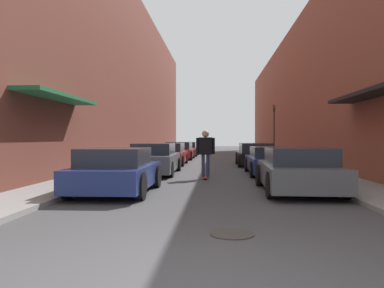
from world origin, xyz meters
TOP-DOWN VIEW (x-y plane):
  - ground at (0.00, 18.83)m, footprint 103.55×103.55m
  - curb_strip_left at (-4.46, 23.53)m, footprint 1.80×47.07m
  - curb_strip_right at (4.46, 23.53)m, footprint 1.80×47.07m
  - building_row_left at (-7.36, 23.53)m, footprint 4.90×47.07m
  - building_row_right at (7.36, 23.53)m, footprint 4.90×47.07m
  - parked_car_left_0 at (-2.55, 6.43)m, footprint 2.06×3.95m
  - parked_car_left_1 at (-2.41, 12.07)m, footprint 1.92×4.79m
  - parked_car_left_2 at (-2.53, 17.65)m, footprint 1.99×4.27m
  - parked_car_left_3 at (-2.48, 23.43)m, footprint 2.05×4.52m
  - parked_car_left_4 at (-2.40, 28.67)m, footprint 1.98×4.32m
  - parked_car_left_5 at (-2.47, 33.78)m, footprint 1.92×4.74m
  - parked_car_right_0 at (2.57, 6.96)m, footprint 2.08×4.26m
  - parked_car_right_1 at (2.56, 12.07)m, footprint 2.03×4.44m
  - parked_car_right_2 at (2.40, 17.30)m, footprint 2.04×4.15m
  - skateboarder at (-0.17, 10.23)m, footprint 0.71×0.78m
  - manhole_cover at (0.51, 2.11)m, footprint 0.70×0.70m
  - traffic_light at (4.35, 23.37)m, footprint 0.16×0.22m

SIDE VIEW (x-z plane):
  - ground at x=0.00m, z-range 0.00..0.00m
  - manhole_cover at x=0.51m, z-range 0.00..0.02m
  - curb_strip_left at x=-4.46m, z-range 0.00..0.12m
  - curb_strip_right at x=4.46m, z-range 0.00..0.12m
  - parked_car_left_5 at x=-2.47m, z-range -0.01..1.15m
  - parked_car_right_1 at x=2.56m, z-range -0.01..1.17m
  - parked_car_left_4 at x=-2.40m, z-range -0.02..1.20m
  - parked_car_left_2 at x=-2.53m, z-range -0.03..1.25m
  - parked_car_left_0 at x=-2.55m, z-range -0.01..1.25m
  - parked_car_right_2 at x=2.40m, z-range -0.02..1.26m
  - parked_car_left_3 at x=-2.48m, z-range -0.02..1.26m
  - parked_car_right_0 at x=2.57m, z-range -0.01..1.26m
  - parked_car_left_1 at x=-2.41m, z-range -0.02..1.30m
  - skateboarder at x=-0.17m, z-range 0.22..2.06m
  - traffic_light at x=4.35m, z-range 0.55..4.33m
  - building_row_right at x=7.36m, z-range 0.00..9.20m
  - building_row_left at x=-7.36m, z-range 0.00..11.79m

